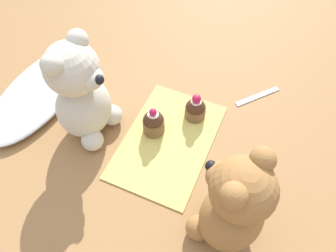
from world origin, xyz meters
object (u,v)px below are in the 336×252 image
teddy_bear_tan (234,206)px  cupcake_near_cream_bear (154,122)px  teaspoon (258,96)px  cupcake_near_tan_bear (195,108)px  teddy_bear_cream (81,94)px

teddy_bear_tan → cupcake_near_cream_bear: (0.14, 0.21, -0.07)m
teddy_bear_tan → cupcake_near_cream_bear: size_ratio=3.27×
teddy_bear_tan → teaspoon: size_ratio=1.93×
cupcake_near_tan_bear → teaspoon: bearing=-45.3°
cupcake_near_cream_bear → cupcake_near_tan_bear: (0.07, -0.07, -0.00)m
teaspoon → teddy_bear_cream: bearing=167.3°
teddy_bear_cream → teaspoon: bearing=-49.6°
teddy_bear_tan → cupcake_near_cream_bear: 0.26m
teddy_bear_tan → teaspoon: teddy_bear_tan is taller
teddy_bear_tan → cupcake_near_tan_bear: (0.22, 0.14, -0.08)m
cupcake_near_cream_bear → teaspoon: (0.19, -0.18, -0.03)m
teddy_bear_cream → cupcake_near_cream_bear: (0.04, -0.13, -0.08)m
cupcake_near_cream_bear → cupcake_near_tan_bear: 0.10m
teddy_bear_tan → cupcake_near_tan_bear: bearing=-129.6°
cupcake_near_tan_bear → teaspoon: size_ratio=0.55×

